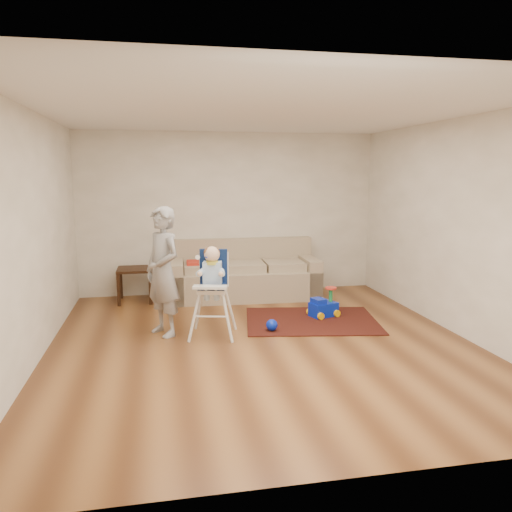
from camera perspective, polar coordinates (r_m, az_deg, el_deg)
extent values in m
plane|color=#532D15|center=(6.08, 0.73, -9.95)|extent=(5.50, 5.50, 0.00)
cube|color=beige|center=(8.48, -3.04, 4.88)|extent=(5.00, 0.04, 2.70)
cube|color=beige|center=(5.81, -24.16, 2.01)|extent=(0.04, 5.50, 2.70)
cube|color=beige|center=(6.74, 22.07, 3.05)|extent=(0.04, 5.50, 2.70)
cube|color=white|center=(5.78, 0.79, 16.21)|extent=(5.00, 5.50, 0.04)
cube|color=red|center=(8.02, -5.97, -0.72)|extent=(0.56, 0.37, 0.04)
cube|color=black|center=(7.00, 6.36, -7.34)|extent=(1.98, 1.61, 0.01)
sphere|color=#0924C2|center=(6.48, 1.81, -7.89)|extent=(0.15, 0.15, 0.15)
cylinder|color=#0924C2|center=(6.04, -5.53, -0.16)|extent=(0.04, 0.12, 0.01)
imported|color=gray|center=(6.31, -10.59, -1.78)|extent=(0.64, 0.71, 1.62)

